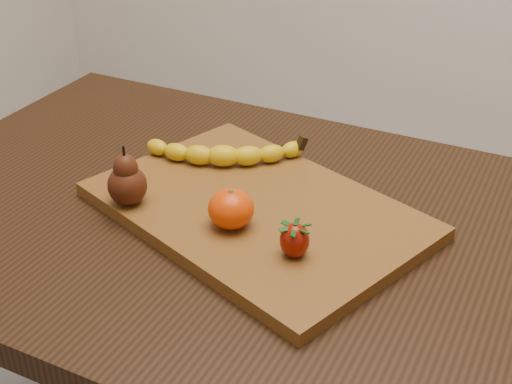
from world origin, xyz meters
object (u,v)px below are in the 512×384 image
at_px(table, 221,264).
at_px(cutting_board, 256,210).
at_px(mandarin, 231,209).
at_px(pear, 126,175).

distance_m(table, cutting_board, 0.12).
bearing_deg(mandarin, cutting_board, 84.93).
distance_m(cutting_board, pear, 0.19).
bearing_deg(mandarin, pear, -175.69).
height_order(pear, mandarin, pear).
height_order(table, mandarin, mandarin).
xyz_separation_m(table, mandarin, (0.05, -0.06, 0.14)).
bearing_deg(cutting_board, pear, -135.50).
bearing_deg(cutting_board, table, -154.96).
distance_m(table, mandarin, 0.16).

